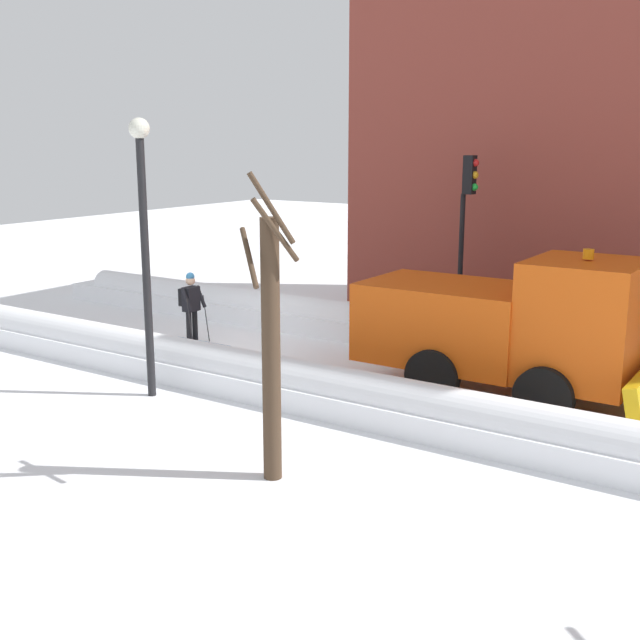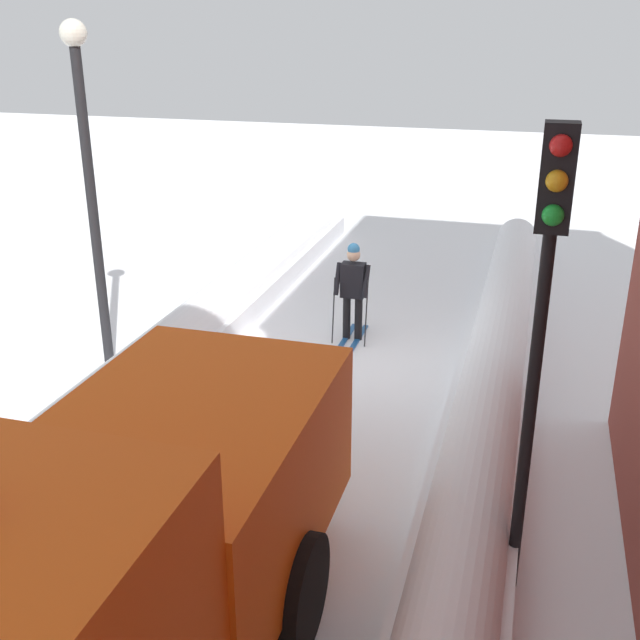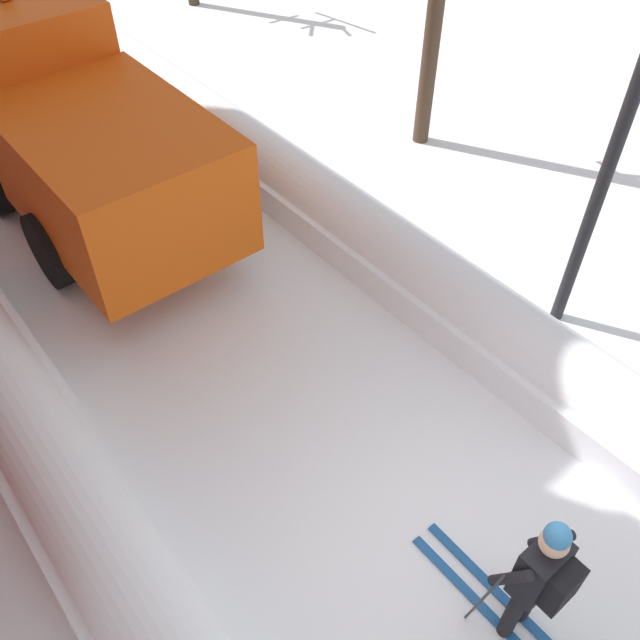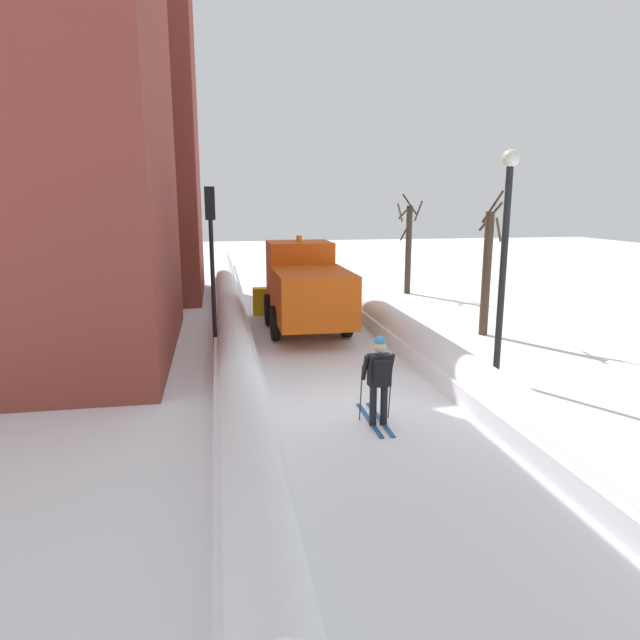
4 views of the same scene
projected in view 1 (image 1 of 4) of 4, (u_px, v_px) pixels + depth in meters
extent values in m
cube|color=white|center=(608.00, 459.00, 12.31)|extent=(1.10, 36.00, 0.46)
cylinder|color=white|center=(609.00, 445.00, 12.26)|extent=(0.90, 34.20, 0.90)
cube|color=brown|center=(554.00, 88.00, 21.50)|extent=(6.50, 9.07, 12.83)
cube|color=#DB510F|center=(449.00, 322.00, 16.30)|extent=(2.30, 3.40, 1.60)
cube|color=#DB510F|center=(583.00, 322.00, 14.77)|extent=(2.20, 2.00, 2.30)
cube|color=black|center=(640.00, 301.00, 14.15)|extent=(1.85, 0.06, 1.01)
cylinder|color=orange|center=(588.00, 254.00, 14.49)|extent=(0.20, 0.20, 0.18)
cylinder|color=black|center=(580.00, 367.00, 16.14)|extent=(0.25, 1.10, 1.10)
cylinder|color=black|center=(543.00, 397.00, 14.27)|extent=(0.25, 1.10, 1.10)
cylinder|color=black|center=(478.00, 351.00, 17.32)|extent=(0.25, 1.10, 1.10)
cylinder|color=black|center=(432.00, 377.00, 15.45)|extent=(0.25, 1.10, 1.10)
cylinder|color=black|center=(195.00, 326.00, 20.28)|extent=(0.14, 0.14, 0.82)
cylinder|color=black|center=(189.00, 328.00, 20.10)|extent=(0.14, 0.14, 0.82)
cube|color=black|center=(191.00, 299.00, 20.03)|extent=(0.42, 0.26, 0.62)
cube|color=black|center=(185.00, 297.00, 20.14)|extent=(0.32, 0.16, 0.44)
sphere|color=tan|center=(190.00, 281.00, 19.93)|extent=(0.24, 0.24, 0.24)
sphere|color=teal|center=(190.00, 277.00, 19.91)|extent=(0.22, 0.22, 0.22)
cylinder|color=black|center=(201.00, 296.00, 20.18)|extent=(0.09, 0.33, 0.56)
cylinder|color=black|center=(187.00, 300.00, 19.76)|extent=(0.09, 0.33, 0.56)
cube|color=#194C8C|center=(203.00, 342.00, 20.24)|extent=(0.09, 1.80, 0.03)
cube|color=#194C8C|center=(197.00, 344.00, 20.06)|extent=(0.09, 1.80, 0.03)
cylinder|color=#262628|center=(206.00, 318.00, 20.28)|extent=(0.02, 0.19, 1.19)
cylinder|color=#262628|center=(190.00, 323.00, 19.79)|extent=(0.02, 0.19, 1.19)
cylinder|color=black|center=(460.00, 273.00, 19.23)|extent=(0.12, 0.12, 3.80)
cube|color=black|center=(470.00, 175.00, 18.63)|extent=(0.28, 0.24, 0.90)
sphere|color=red|center=(475.00, 163.00, 18.50)|extent=(0.18, 0.18, 0.18)
sphere|color=gold|center=(475.00, 175.00, 18.57)|extent=(0.18, 0.18, 0.18)
sphere|color=green|center=(474.00, 187.00, 18.63)|extent=(0.18, 0.18, 0.18)
cylinder|color=black|center=(146.00, 271.00, 15.53)|extent=(0.16, 0.16, 5.08)
sphere|color=silver|center=(139.00, 128.00, 14.92)|extent=(0.40, 0.40, 0.40)
cylinder|color=#453324|center=(271.00, 352.00, 11.75)|extent=(0.28, 0.28, 3.98)
cylinder|color=#453324|center=(271.00, 208.00, 11.07)|extent=(0.51, 0.51, 1.05)
cylinder|color=#453324|center=(249.00, 257.00, 11.37)|extent=(0.61, 0.71, 0.82)
cylinder|color=#453324|center=(275.00, 230.00, 11.14)|extent=(0.62, 0.44, 0.95)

